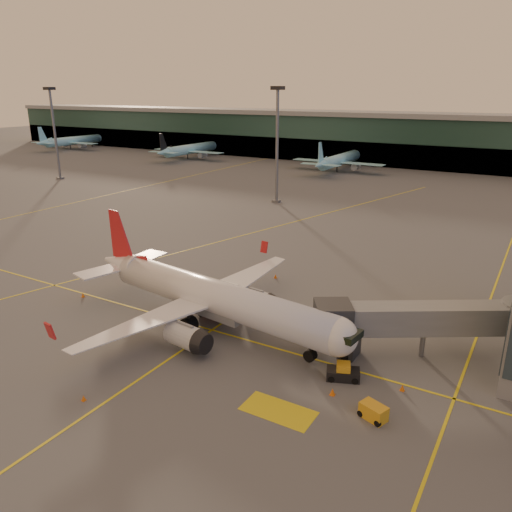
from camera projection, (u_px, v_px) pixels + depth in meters
The scene contains 16 objects.
ground at pixel (146, 338), 52.44m from camera, with size 600.00×600.00×0.00m, color #4C4F54.
taxi_markings at pixel (281, 231), 92.31m from camera, with size 100.12×173.00×0.01m.
terminal at pixel (438, 141), 165.47m from camera, with size 400.00×20.00×17.60m.
mast_west_far at pixel (54, 127), 141.83m from camera, with size 2.40×2.40×25.60m.
mast_west_near at pixel (277, 137), 111.30m from camera, with size 2.40×2.40×25.60m.
distant_aircraft_row at pixel (351, 172), 158.95m from camera, with size 290.00×34.00×13.00m.
main_airplane at pixel (210, 296), 53.96m from camera, with size 35.89×32.47×10.84m.
jet_bridge at pixel (438, 321), 47.78m from camera, with size 20.31×14.03×5.52m.
catering_truck at pixel (216, 297), 56.89m from camera, with size 5.21×2.42×4.01m.
gpu_cart at pixel (373, 412), 39.33m from camera, with size 2.44×1.93×1.25m.
pushback_tug at pixel (343, 373), 44.77m from camera, with size 3.31×2.54×1.52m.
cone_nose at pixel (402, 388), 43.14m from camera, with size 0.44×0.44×0.56m.
cone_tail at pixel (83, 295), 62.67m from camera, with size 0.44×0.44×0.57m.
cone_wing_right at pixel (84, 398), 41.76m from camera, with size 0.39×0.39×0.49m.
cone_wing_left at pixel (276, 276), 69.01m from camera, with size 0.43×0.43×0.55m.
cone_fwd at pixel (332, 392), 42.50m from camera, with size 0.50×0.50×0.63m.
Camera 1 is at (33.95, -34.56, 24.74)m, focal length 35.00 mm.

